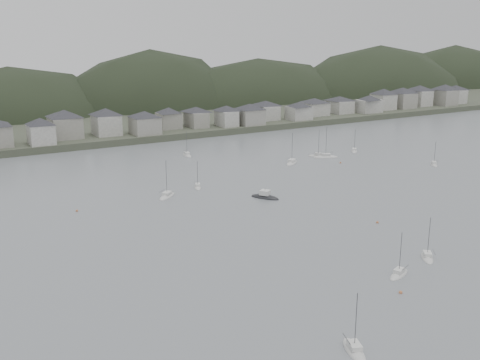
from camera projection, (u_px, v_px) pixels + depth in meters
ground at (446, 302)px, 102.92m from camera, size 900.00×900.00×0.00m
far_shore_land at (62, 109)px, 349.35m from camera, size 900.00×250.00×3.00m
forested_ridge at (82, 135)px, 333.53m from camera, size 851.55×103.94×102.57m
waterfront_town at (219, 114)px, 278.67m from camera, size 451.48×28.46×12.92m
moored_fleet at (193, 216)px, 150.20m from camera, size 263.68×150.68×13.19m
motor_launch_far at (265, 197)px, 167.40m from camera, size 7.45×9.40×4.14m
mooring_buoys at (273, 218)px, 149.09m from camera, size 188.75×131.57×0.70m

